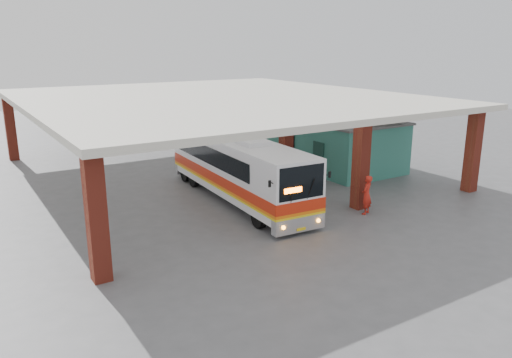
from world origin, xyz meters
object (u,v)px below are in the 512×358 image
object	(u,v)px
motorcycle	(300,177)
red_chair	(256,154)
pedestrian	(367,195)
coach_bus	(238,168)

from	to	relation	value
motorcycle	red_chair	xyz separation A→B (m)	(1.45, 6.89, -0.18)
motorcycle	pedestrian	size ratio (longest dim) A/B	1.10
coach_bus	red_chair	xyz separation A→B (m)	(5.61, 7.21, -1.32)
pedestrian	red_chair	bearing A→B (deg)	-123.72
motorcycle	red_chair	distance (m)	7.04
coach_bus	motorcycle	xyz separation A→B (m)	(4.16, 0.32, -1.13)
coach_bus	red_chair	world-z (taller)	coach_bus
pedestrian	red_chair	world-z (taller)	pedestrian
pedestrian	red_chair	size ratio (longest dim) A/B	2.48
coach_bus	red_chair	size ratio (longest dim) A/B	15.74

